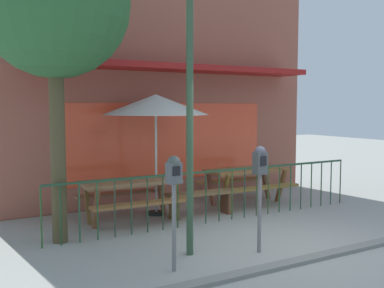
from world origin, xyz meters
TOP-DOWN VIEW (x-y plane):
  - ground at (0.00, 0.00)m, footprint 40.00×40.00m
  - pub_storefront at (0.00, 4.22)m, footprint 7.57×1.42m
  - patio_fence_front at (0.00, 1.93)m, footprint 6.38×0.04m
  - picnic_table_left at (-1.42, 2.74)m, footprint 1.84×1.41m
  - picnic_table_right at (1.36, 2.93)m, footprint 1.83×1.40m
  - patio_umbrella at (-0.77, 3.01)m, footprint 2.08×2.08m
  - patio_bench at (-0.08, 2.45)m, footprint 1.42×0.45m
  - parking_meter_near at (-0.45, 0.17)m, footprint 0.18×0.17m
  - parking_meter_far at (-1.88, 0.12)m, footprint 0.18×0.17m
  - street_tree at (-2.86, 2.12)m, footprint 2.30×2.30m
  - street_lamp at (-1.38, 0.59)m, footprint 0.28×0.28m
  - curb_edge at (0.00, -0.47)m, footprint 10.60×0.20m

SIDE VIEW (x-z plane):
  - ground at x=0.00m, z-range 0.00..0.00m
  - curb_edge at x=0.00m, z-range -0.06..0.06m
  - patio_bench at x=-0.08m, z-range 0.11..0.59m
  - picnic_table_left at x=-1.42m, z-range 0.21..1.01m
  - picnic_table_right at x=1.36m, z-range 0.21..1.01m
  - patio_fence_front at x=0.00m, z-range 0.18..1.15m
  - parking_meter_far at x=-1.88m, z-range 0.41..1.92m
  - parking_meter_near at x=-0.45m, z-range 0.42..1.98m
  - patio_umbrella at x=-0.77m, z-range 0.97..3.34m
  - street_lamp at x=-1.38m, z-range 0.60..4.46m
  - pub_storefront at x=0.00m, z-range -0.01..5.53m
  - street_tree at x=-2.86m, z-range 1.25..6.10m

